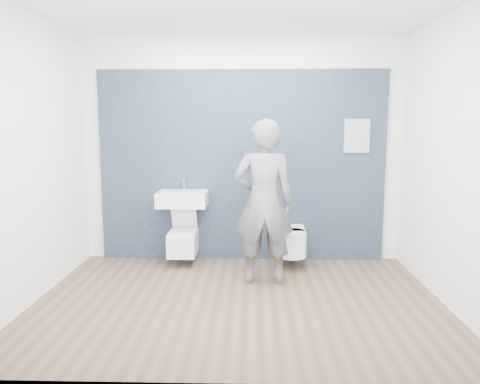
{
  "coord_description": "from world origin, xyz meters",
  "views": [
    {
      "loc": [
        0.14,
        -4.43,
        1.74
      ],
      "look_at": [
        0.0,
        0.6,
        1.0
      ],
      "focal_mm": 35.0,
      "sensor_mm": 36.0,
      "label": 1
    }
  ],
  "objects_px": {
    "toilet_rounded": "(291,241)",
    "visitor": "(264,202)",
    "toilet_square": "(183,241)",
    "washbasin": "(182,198)"
  },
  "relations": [
    {
      "from": "toilet_square",
      "to": "toilet_rounded",
      "type": "bearing_deg",
      "value": -2.5
    },
    {
      "from": "toilet_rounded",
      "to": "washbasin",
      "type": "bearing_deg",
      "value": 176.93
    },
    {
      "from": "washbasin",
      "to": "toilet_square",
      "type": "relative_size",
      "value": 0.95
    },
    {
      "from": "toilet_rounded",
      "to": "visitor",
      "type": "relative_size",
      "value": 0.33
    },
    {
      "from": "toilet_rounded",
      "to": "visitor",
      "type": "distance_m",
      "value": 0.9
    },
    {
      "from": "washbasin",
      "to": "toilet_rounded",
      "type": "xyz_separation_m",
      "value": [
        1.34,
        -0.07,
        -0.52
      ]
    },
    {
      "from": "toilet_rounded",
      "to": "visitor",
      "type": "height_order",
      "value": "visitor"
    },
    {
      "from": "toilet_square",
      "to": "visitor",
      "type": "distance_m",
      "value": 1.32
    },
    {
      "from": "washbasin",
      "to": "toilet_rounded",
      "type": "height_order",
      "value": "washbasin"
    },
    {
      "from": "washbasin",
      "to": "toilet_square",
      "type": "height_order",
      "value": "washbasin"
    }
  ]
}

